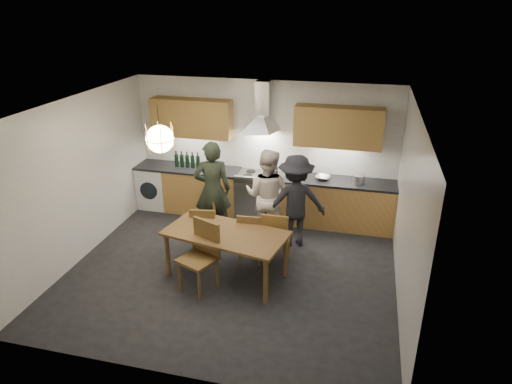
% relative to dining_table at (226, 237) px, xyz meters
% --- Properties ---
extents(ground, '(5.00, 5.00, 0.00)m').
position_rel_dining_table_xyz_m(ground, '(0.03, 0.17, -0.67)').
color(ground, black).
rests_on(ground, ground).
extents(room_shell, '(5.02, 4.52, 2.61)m').
position_rel_dining_table_xyz_m(room_shell, '(0.03, 0.17, 1.04)').
color(room_shell, white).
rests_on(room_shell, ground).
extents(counter_run, '(5.00, 0.62, 0.90)m').
position_rel_dining_table_xyz_m(counter_run, '(0.05, 2.12, -0.22)').
color(counter_run, tan).
rests_on(counter_run, ground).
extents(range_stove, '(0.90, 0.60, 0.92)m').
position_rel_dining_table_xyz_m(range_stove, '(0.03, 2.12, -0.23)').
color(range_stove, silver).
rests_on(range_stove, ground).
extents(wall_fixtures, '(4.30, 0.54, 1.10)m').
position_rel_dining_table_xyz_m(wall_fixtures, '(0.03, 2.24, 1.20)').
color(wall_fixtures, '#BB8F48').
rests_on(wall_fixtures, ground).
extents(pendant_lamp, '(0.43, 0.43, 0.70)m').
position_rel_dining_table_xyz_m(pendant_lamp, '(-0.97, 0.07, 1.43)').
color(pendant_lamp, black).
rests_on(pendant_lamp, ground).
extents(dining_table, '(1.93, 1.23, 0.76)m').
position_rel_dining_table_xyz_m(dining_table, '(0.00, 0.00, 0.00)').
color(dining_table, brown).
rests_on(dining_table, ground).
extents(chair_back_left, '(0.47, 0.47, 0.89)m').
position_rel_dining_table_xyz_m(chair_back_left, '(-0.52, 0.47, -0.16)').
color(chair_back_left, brown).
rests_on(chair_back_left, ground).
extents(chair_back_mid, '(0.42, 0.42, 0.87)m').
position_rel_dining_table_xyz_m(chair_back_mid, '(0.26, 0.46, -0.17)').
color(chair_back_mid, brown).
rests_on(chair_back_mid, ground).
extents(chair_back_right, '(0.42, 0.42, 0.92)m').
position_rel_dining_table_xyz_m(chair_back_right, '(0.66, 0.49, -0.14)').
color(chair_back_right, brown).
rests_on(chair_back_right, ground).
extents(chair_front, '(0.62, 0.62, 1.04)m').
position_rel_dining_table_xyz_m(chair_front, '(-0.25, -0.35, -0.07)').
color(chair_front, brown).
rests_on(chair_front, ground).
extents(person_left, '(0.74, 0.60, 1.76)m').
position_rel_dining_table_xyz_m(person_left, '(-0.61, 1.21, 0.21)').
color(person_left, black).
rests_on(person_left, ground).
extents(person_mid, '(0.88, 0.72, 1.66)m').
position_rel_dining_table_xyz_m(person_mid, '(0.34, 1.31, 0.16)').
color(person_mid, silver).
rests_on(person_mid, ground).
extents(person_right, '(1.18, 0.90, 1.62)m').
position_rel_dining_table_xyz_m(person_right, '(0.84, 1.24, 0.14)').
color(person_right, black).
rests_on(person_right, ground).
extents(mixing_bowl, '(0.31, 0.31, 0.07)m').
position_rel_dining_table_xyz_m(mixing_bowl, '(1.20, 2.12, 0.26)').
color(mixing_bowl, silver).
rests_on(mixing_bowl, counter_run).
extents(stock_pot, '(0.26, 0.26, 0.15)m').
position_rel_dining_table_xyz_m(stock_pot, '(1.84, 2.07, 0.31)').
color(stock_pot, '#B8B8BC').
rests_on(stock_pot, counter_run).
extents(wine_bottles, '(0.52, 0.08, 0.31)m').
position_rel_dining_table_xyz_m(wine_bottles, '(-1.44, 2.13, 0.39)').
color(wine_bottles, black).
rests_on(wine_bottles, counter_run).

